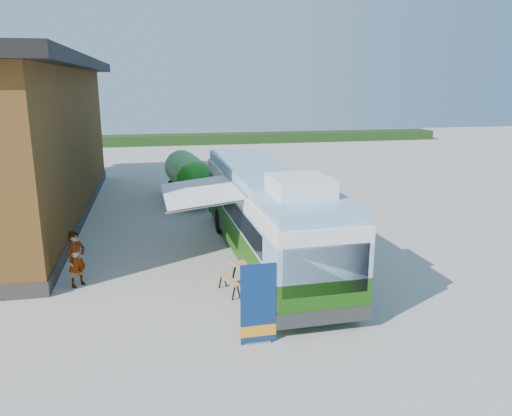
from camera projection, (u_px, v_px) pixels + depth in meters
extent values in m
plane|color=#BCB7AD|center=(256.00, 280.00, 16.54)|extent=(100.00, 100.00, 0.00)
cube|color=#332D28|center=(0.00, 214.00, 23.93)|extent=(8.10, 20.10, 0.50)
cube|color=#264419|center=(258.00, 138.00, 54.05)|extent=(40.00, 3.00, 1.00)
cube|color=#2C5F0F|center=(266.00, 234.00, 18.52)|extent=(2.90, 12.34, 1.13)
cube|color=#87AFD3|center=(266.00, 207.00, 18.27)|extent=(2.90, 12.34, 0.92)
cube|color=black|center=(230.00, 206.00, 18.47)|extent=(0.32, 10.23, 0.72)
cube|color=black|center=(295.00, 202.00, 19.03)|extent=(0.32, 10.23, 0.72)
cube|color=white|center=(266.00, 188.00, 18.10)|extent=(2.90, 12.34, 0.46)
cube|color=#87AFD3|center=(266.00, 177.00, 17.99)|extent=(2.74, 12.14, 0.41)
cube|color=white|center=(300.00, 185.00, 14.21)|extent=(1.69, 1.89, 0.51)
cube|color=black|center=(326.00, 271.00, 12.54)|extent=(2.30, 0.12, 1.33)
cube|color=#2D2D2D|center=(324.00, 316.00, 12.90)|extent=(2.61, 0.27, 0.41)
cube|color=#2D2D2D|center=(235.00, 206.00, 24.34)|extent=(2.61, 0.27, 0.41)
cylinder|color=black|center=(262.00, 290.00, 14.50)|extent=(0.34, 1.03, 1.02)
cylinder|color=black|center=(337.00, 283.00, 15.01)|extent=(0.34, 1.03, 1.02)
cylinder|color=black|center=(220.00, 221.00, 21.74)|extent=(0.34, 1.03, 1.02)
cylinder|color=black|center=(271.00, 217.00, 22.26)|extent=(0.34, 1.03, 1.02)
cube|color=white|center=(200.00, 190.00, 17.31)|extent=(2.62, 4.10, 0.31)
cube|color=#A5A8AD|center=(236.00, 184.00, 17.54)|extent=(0.27, 4.33, 0.15)
cylinder|color=#A5A8AD|center=(207.00, 205.00, 15.71)|extent=(2.61, 0.12, 0.32)
cylinder|color=#A5A8AD|center=(195.00, 184.00, 18.95)|extent=(2.61, 0.12, 0.32)
cube|color=navy|center=(258.00, 304.00, 12.32)|extent=(0.90, 0.06, 2.12)
cube|color=orange|center=(258.00, 331.00, 12.50)|extent=(0.92, 0.06, 0.30)
cube|color=#A5A8AD|center=(258.00, 342.00, 12.58)|extent=(0.64, 0.20, 0.06)
cylinder|color=#A5A8AD|center=(258.00, 304.00, 12.34)|extent=(0.02, 0.02, 2.12)
cube|color=tan|center=(246.00, 267.00, 15.60)|extent=(0.81, 1.32, 0.04)
cube|color=tan|center=(229.00, 279.00, 15.43)|extent=(0.57, 1.25, 0.04)
cube|color=tan|center=(261.00, 273.00, 15.92)|extent=(0.57, 1.25, 0.04)
cube|color=black|center=(247.00, 286.00, 15.17)|extent=(0.06, 0.06, 0.76)
cube|color=black|center=(258.00, 283.00, 15.33)|extent=(0.06, 0.06, 0.76)
cube|color=black|center=(234.00, 274.00, 16.06)|extent=(0.06, 0.06, 0.76)
cube|color=black|center=(244.00, 272.00, 16.22)|extent=(0.06, 0.06, 0.76)
imported|color=#999999|center=(76.00, 259.00, 15.89)|extent=(0.78, 0.78, 1.83)
imported|color=#999999|center=(246.00, 206.00, 23.14)|extent=(0.95, 1.00, 1.62)
cylinder|color=#1D8718|center=(188.00, 173.00, 27.46)|extent=(2.46, 4.62, 1.99)
sphere|color=#1D8718|center=(196.00, 181.00, 25.41)|extent=(1.99, 1.99, 1.99)
sphere|color=#1D8718|center=(182.00, 167.00, 29.50)|extent=(1.99, 1.99, 1.99)
cube|color=black|center=(189.00, 189.00, 27.68)|extent=(1.82, 4.77, 0.22)
cube|color=black|center=(199.00, 202.00, 25.03)|extent=(0.28, 1.34, 0.11)
cylinder|color=black|center=(179.00, 198.00, 26.26)|extent=(0.37, 0.91, 0.89)
cylinder|color=black|center=(208.00, 196.00, 26.72)|extent=(0.37, 0.91, 0.89)
cylinder|color=black|center=(172.00, 188.00, 28.72)|extent=(0.37, 0.91, 0.89)
cylinder|color=black|center=(198.00, 186.00, 29.17)|extent=(0.37, 0.91, 0.89)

